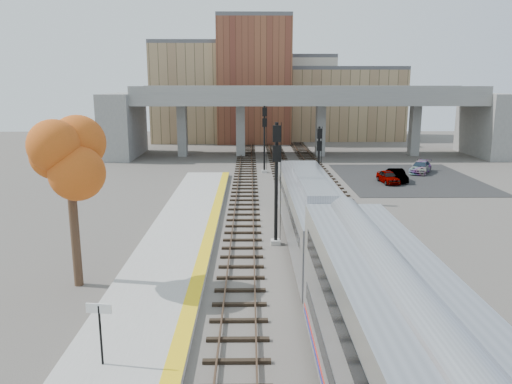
# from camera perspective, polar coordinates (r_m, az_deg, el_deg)

# --- Properties ---
(ground) EXTENTS (160.00, 160.00, 0.00)m
(ground) POSITION_cam_1_polar(r_m,az_deg,el_deg) (25.82, 5.45, -10.38)
(ground) COLOR #47423D
(ground) RESTS_ON ground
(platform) EXTENTS (4.50, 60.00, 0.35)m
(platform) POSITION_cam_1_polar(r_m,az_deg,el_deg) (26.01, -10.88, -9.96)
(platform) COLOR #9E9E99
(platform) RESTS_ON ground
(yellow_strip) EXTENTS (0.70, 60.00, 0.01)m
(yellow_strip) POSITION_cam_1_polar(r_m,az_deg,el_deg) (25.68, -6.66, -9.68)
(yellow_strip) COLOR yellow
(yellow_strip) RESTS_ON platform
(tracks) EXTENTS (10.70, 95.00, 0.25)m
(tracks) POSITION_cam_1_polar(r_m,az_deg,el_deg) (37.66, 4.87, -2.86)
(tracks) COLOR black
(tracks) RESTS_ON ground
(overpass) EXTENTS (54.00, 12.00, 9.50)m
(overpass) POSITION_cam_1_polar(r_m,az_deg,el_deg) (69.20, 5.70, 8.93)
(overpass) COLOR slate
(overpass) RESTS_ON ground
(buildings_far) EXTENTS (43.00, 21.00, 20.60)m
(buildings_far) POSITION_cam_1_polar(r_m,az_deg,el_deg) (90.33, 1.86, 11.11)
(buildings_far) COLOR tan
(buildings_far) RESTS_ON ground
(parking_lot) EXTENTS (14.00, 18.00, 0.04)m
(parking_lot) POSITION_cam_1_polar(r_m,az_deg,el_deg) (55.19, 16.94, 1.50)
(parking_lot) COLOR black
(parking_lot) RESTS_ON ground
(locomotive) EXTENTS (3.02, 19.05, 4.10)m
(locomotive) POSITION_cam_1_polar(r_m,az_deg,el_deg) (30.54, 6.29, -2.25)
(locomotive) COLOR #A8AAB2
(locomotive) RESTS_ON ground
(signal_mast_near) EXTENTS (0.60, 0.64, 7.65)m
(signal_mast_near) POSITION_cam_1_polar(r_m,az_deg,el_deg) (30.51, 2.33, 0.92)
(signal_mast_near) COLOR #9E9E99
(signal_mast_near) RESTS_ON ground
(signal_mast_mid) EXTENTS (0.60, 0.64, 6.43)m
(signal_mast_mid) POSITION_cam_1_polar(r_m,az_deg,el_deg) (41.84, 7.16, 2.84)
(signal_mast_mid) COLOR #9E9E99
(signal_mast_mid) RESTS_ON ground
(signal_mast_far) EXTENTS (0.60, 0.64, 7.44)m
(signal_mast_far) POSITION_cam_1_polar(r_m,az_deg,el_deg) (55.68, 0.96, 6.03)
(signal_mast_far) COLOR #9E9E99
(signal_mast_far) RESTS_ON ground
(station_sign) EXTENTS (0.90, 0.16, 2.27)m
(station_sign) POSITION_cam_1_polar(r_m,az_deg,el_deg) (18.45, -17.43, -13.90)
(station_sign) COLOR black
(station_sign) RESTS_ON platform
(tree) EXTENTS (3.60, 3.60, 8.77)m
(tree) POSITION_cam_1_polar(r_m,az_deg,el_deg) (25.40, -20.62, 3.77)
(tree) COLOR #382619
(tree) RESTS_ON ground
(car_a) EXTENTS (1.82, 3.80, 1.25)m
(car_a) POSITION_cam_1_polar(r_m,az_deg,el_deg) (51.86, 14.88, 1.67)
(car_a) COLOR #99999E
(car_a) RESTS_ON parking_lot
(car_b) EXTENTS (1.35, 3.84, 1.26)m
(car_b) POSITION_cam_1_polar(r_m,az_deg,el_deg) (52.93, 15.82, 1.84)
(car_b) COLOR #99999E
(car_b) RESTS_ON parking_lot
(car_c) EXTENTS (3.80, 4.84, 1.31)m
(car_c) POSITION_cam_1_polar(r_m,az_deg,el_deg) (58.73, 18.29, 2.71)
(car_c) COLOR #99999E
(car_c) RESTS_ON parking_lot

